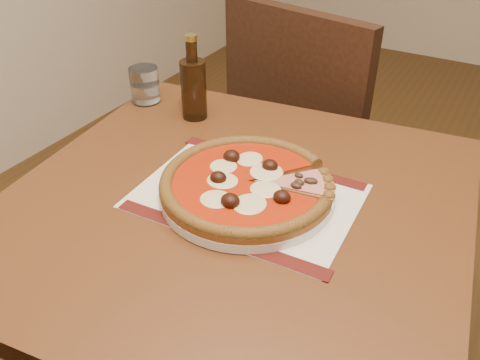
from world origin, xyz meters
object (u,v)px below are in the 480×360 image
bottle (193,86)px  pizza (247,182)px  plate (247,192)px  water_glass (145,85)px  table (235,242)px  chair_far (311,137)px

bottle → pizza: bearing=-39.6°
plate → pizza: bearing=-150.6°
plate → water_glass: bearing=151.5°
table → chair_far: (-0.11, 0.64, -0.11)m
table → bottle: 0.38m
table → pizza: (0.01, 0.02, 0.13)m
water_glass → chair_far: bearing=54.6°
bottle → plate: bearing=-39.5°
table → water_glass: water_glass is taller
table → chair_far: chair_far is taller
pizza → chair_far: bearing=101.4°
chair_far → pizza: (0.12, -0.62, 0.25)m
plate → water_glass: (-0.41, 0.22, 0.03)m
table → plate: 0.11m
plate → water_glass: size_ratio=3.66×
pizza → water_glass: bearing=151.4°
plate → pizza: 0.02m
chair_far → pizza: chair_far is taller
plate → bottle: bearing=140.5°
plate → chair_far: bearing=101.5°
table → chair_far: bearing=99.8°
table → pizza: size_ratio=2.88×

